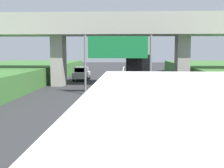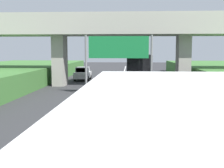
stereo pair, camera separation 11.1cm
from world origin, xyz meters
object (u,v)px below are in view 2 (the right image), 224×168
object	(u,v)px
construction_barrel_3	(224,107)
truck_black	(138,69)
overhead_highway_sign	(119,51)
car_white	(83,74)

from	to	relation	value
construction_barrel_3	truck_black	bearing A→B (deg)	111.63
truck_black	construction_barrel_3	world-z (taller)	truck_black
overhead_highway_sign	truck_black	size ratio (longest dim) A/B	0.81
truck_black	car_white	bearing A→B (deg)	131.52
overhead_highway_sign	car_white	bearing A→B (deg)	112.92
truck_black	construction_barrel_3	bearing A→B (deg)	-68.37
construction_barrel_3	car_white	bearing A→B (deg)	120.53
truck_black	construction_barrel_3	distance (m)	13.02
car_white	construction_barrel_3	distance (m)	23.08
car_white	construction_barrel_3	size ratio (longest dim) A/B	4.56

